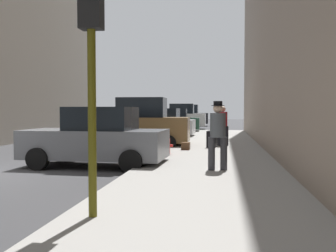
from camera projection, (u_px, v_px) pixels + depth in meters
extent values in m
cube|color=gray|center=(207.00, 177.00, 9.09)|extent=(4.00, 40.00, 0.15)
cube|color=slate|center=(95.00, 144.00, 11.19)|extent=(4.26, 1.99, 0.84)
cube|color=black|center=(101.00, 119.00, 11.12)|extent=(1.95, 1.63, 0.70)
cylinder|color=black|center=(67.00, 152.00, 12.35)|extent=(0.65, 0.24, 0.64)
cylinder|color=black|center=(37.00, 159.00, 10.55)|extent=(0.65, 0.24, 0.64)
cylinder|color=black|center=(147.00, 153.00, 11.86)|extent=(0.65, 0.24, 0.64)
cylinder|color=black|center=(131.00, 161.00, 10.06)|extent=(0.65, 0.24, 0.64)
cube|color=brown|center=(138.00, 129.00, 16.85)|extent=(4.66, 1.98, 1.10)
cube|color=black|center=(142.00, 108.00, 16.78)|extent=(2.12, 1.63, 0.90)
cylinder|color=black|center=(111.00, 139.00, 17.95)|extent=(0.65, 0.24, 0.64)
cylinder|color=black|center=(100.00, 142.00, 16.12)|extent=(0.65, 0.24, 0.64)
cylinder|color=black|center=(173.00, 139.00, 17.62)|extent=(0.65, 0.24, 0.64)
cylinder|color=black|center=(169.00, 143.00, 15.79)|extent=(0.65, 0.24, 0.64)
cube|color=#B7BABF|center=(159.00, 127.00, 22.64)|extent=(4.27, 2.00, 0.84)
cube|color=black|center=(163.00, 114.00, 22.57)|extent=(1.95, 1.63, 0.70)
cylinder|color=black|center=(141.00, 132.00, 23.81)|extent=(0.65, 0.24, 0.64)
cylinder|color=black|center=(134.00, 133.00, 22.00)|extent=(0.65, 0.24, 0.64)
cylinder|color=black|center=(184.00, 132.00, 23.32)|extent=(0.65, 0.24, 0.64)
cylinder|color=black|center=(179.00, 134.00, 21.51)|extent=(0.65, 0.24, 0.64)
cube|color=#193828|center=(171.00, 123.00, 27.86)|extent=(4.27, 2.00, 0.84)
cube|color=black|center=(174.00, 113.00, 27.81)|extent=(1.95, 1.64, 0.70)
cylinder|color=black|center=(155.00, 128.00, 28.94)|extent=(0.65, 0.24, 0.64)
cylinder|color=black|center=(151.00, 129.00, 27.11)|extent=(0.65, 0.24, 0.64)
cylinder|color=black|center=(190.00, 128.00, 28.65)|extent=(0.65, 0.24, 0.64)
cylinder|color=black|center=(189.00, 129.00, 26.82)|extent=(0.65, 0.24, 0.64)
cube|color=silver|center=(180.00, 120.00, 33.45)|extent=(4.62, 1.89, 1.10)
cube|color=black|center=(182.00, 109.00, 33.38)|extent=(2.09, 1.59, 0.90)
cylinder|color=black|center=(165.00, 125.00, 34.58)|extent=(0.64, 0.23, 0.64)
cylinder|color=black|center=(162.00, 126.00, 32.76)|extent=(0.64, 0.23, 0.64)
cylinder|color=black|center=(197.00, 125.00, 34.19)|extent=(0.64, 0.23, 0.64)
cylinder|color=black|center=(196.00, 126.00, 32.37)|extent=(0.64, 0.23, 0.64)
cube|color=black|center=(186.00, 118.00, 39.43)|extent=(4.63, 1.91, 1.10)
cube|color=black|center=(188.00, 109.00, 39.36)|extent=(2.09, 1.60, 0.90)
cylinder|color=black|center=(173.00, 123.00, 40.55)|extent=(0.64, 0.23, 0.64)
cylinder|color=black|center=(171.00, 123.00, 38.73)|extent=(0.64, 0.23, 0.64)
cylinder|color=black|center=(201.00, 123.00, 40.17)|extent=(0.64, 0.23, 0.64)
cylinder|color=black|center=(200.00, 123.00, 38.35)|extent=(0.64, 0.23, 0.64)
cylinder|color=red|center=(167.00, 146.00, 13.09)|extent=(0.22, 0.22, 0.55)
sphere|color=red|center=(167.00, 137.00, 13.07)|extent=(0.20, 0.20, 0.20)
cylinder|color=red|center=(162.00, 146.00, 13.11)|extent=(0.10, 0.09, 0.09)
cylinder|color=red|center=(171.00, 146.00, 13.06)|extent=(0.10, 0.09, 0.09)
cylinder|color=#514C0F|center=(92.00, 93.00, 5.37)|extent=(0.12, 0.12, 3.60)
sphere|color=yellow|center=(94.00, 0.00, 5.44)|extent=(0.14, 0.14, 0.14)
sphere|color=green|center=(94.00, 20.00, 5.45)|extent=(0.14, 0.14, 0.14)
cylinder|color=black|center=(219.00, 136.00, 16.20)|extent=(0.21, 0.21, 0.85)
cylinder|color=black|center=(226.00, 136.00, 16.20)|extent=(0.21, 0.21, 0.85)
cylinder|color=#A51E23|center=(223.00, 119.00, 16.17)|extent=(0.46, 0.46, 0.62)
sphere|color=tan|center=(223.00, 109.00, 16.15)|extent=(0.24, 0.24, 0.24)
cylinder|color=#333338|center=(212.00, 154.00, 9.62)|extent=(0.22, 0.22, 0.85)
cylinder|color=#333338|center=(224.00, 154.00, 9.64)|extent=(0.22, 0.22, 0.85)
cylinder|color=#4C5156|center=(218.00, 125.00, 9.60)|extent=(0.48, 0.48, 0.62)
sphere|color=beige|center=(218.00, 108.00, 9.58)|extent=(0.24, 0.24, 0.24)
cylinder|color=black|center=(218.00, 106.00, 9.58)|extent=(0.34, 0.34, 0.02)
cylinder|color=black|center=(218.00, 103.00, 9.58)|extent=(0.23, 0.23, 0.11)
cube|color=black|center=(212.00, 139.00, 15.50)|extent=(0.42, 0.60, 0.68)
cylinder|color=#333333|center=(212.00, 127.00, 15.47)|extent=(0.02, 0.02, 0.36)
cube|color=#472D19|center=(186.00, 146.00, 14.63)|extent=(0.32, 0.44, 0.28)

